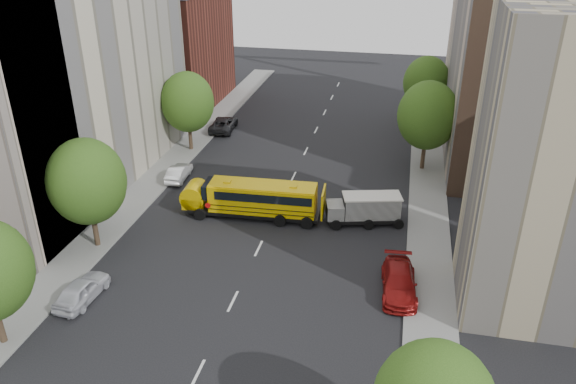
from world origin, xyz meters
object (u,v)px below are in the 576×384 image
(parked_car_3, at_px, (399,282))
(parked_car_2, at_px, (224,124))
(street_tree_1, at_px, (87,182))
(safari_truck, at_px, (365,208))
(street_tree_4, at_px, (428,115))
(parked_car_1, at_px, (179,172))
(street_tree_5, at_px, (426,83))
(school_bus, at_px, (253,198))
(parked_car_0, at_px, (82,290))
(street_tree_2, at_px, (187,102))

(parked_car_3, bearing_deg, parked_car_2, 123.14)
(street_tree_1, relative_size, parked_car_2, 1.58)
(street_tree_1, bearing_deg, safari_truck, 21.90)
(safari_truck, bearing_deg, street_tree_4, 54.80)
(safari_truck, distance_m, parked_car_3, 8.62)
(parked_car_1, bearing_deg, street_tree_5, -141.52)
(school_bus, xyz_separation_m, safari_truck, (8.40, 0.75, -0.37))
(parked_car_0, xyz_separation_m, parked_car_1, (-0.80, 17.12, -0.07))
(street_tree_4, distance_m, parked_car_0, 31.20)
(street_tree_1, distance_m, parked_car_1, 12.28)
(school_bus, distance_m, parked_car_0, 14.14)
(school_bus, bearing_deg, street_tree_5, 59.30)
(street_tree_2, relative_size, parked_car_3, 1.53)
(street_tree_2, height_order, school_bus, street_tree_2)
(street_tree_2, distance_m, safari_truck, 21.17)
(street_tree_4, distance_m, parked_car_1, 22.08)
(street_tree_2, xyz_separation_m, street_tree_4, (22.00, 0.00, 0.25))
(parked_car_0, bearing_deg, safari_truck, -136.91)
(street_tree_1, relative_size, street_tree_4, 0.98)
(parked_car_1, xyz_separation_m, parked_car_3, (19.20, -12.40, 0.09))
(parked_car_1, bearing_deg, parked_car_0, 89.10)
(parked_car_0, bearing_deg, street_tree_5, -115.41)
(street_tree_1, distance_m, street_tree_2, 18.00)
(school_bus, relative_size, parked_car_0, 2.42)
(street_tree_2, bearing_deg, school_bus, -50.88)
(street_tree_4, height_order, street_tree_5, street_tree_4)
(school_bus, bearing_deg, street_tree_1, -148.35)
(parked_car_1, relative_size, parked_car_2, 0.78)
(parked_car_2, bearing_deg, street_tree_1, 82.30)
(parked_car_0, distance_m, parked_car_2, 29.64)
(school_bus, distance_m, parked_car_2, 19.27)
(street_tree_1, distance_m, safari_truck, 19.57)
(street_tree_1, distance_m, street_tree_5, 37.20)
(street_tree_4, height_order, safari_truck, street_tree_4)
(street_tree_1, distance_m, parked_car_0, 7.45)
(street_tree_1, relative_size, school_bus, 0.79)
(parked_car_2, bearing_deg, school_bus, 110.26)
(safari_truck, bearing_deg, street_tree_5, 65.52)
(street_tree_2, relative_size, parked_car_0, 1.86)
(street_tree_5, bearing_deg, street_tree_2, -151.39)
(street_tree_5, relative_size, safari_truck, 1.35)
(street_tree_4, bearing_deg, street_tree_5, 90.00)
(street_tree_1, height_order, parked_car_3, street_tree_1)
(street_tree_5, height_order, parked_car_1, street_tree_5)
(street_tree_2, xyz_separation_m, parked_car_3, (20.60, -18.99, -4.09))
(parked_car_3, bearing_deg, parked_car_0, -170.09)
(street_tree_1, distance_m, parked_car_2, 24.34)
(street_tree_4, bearing_deg, parked_car_1, -162.28)
(street_tree_5, relative_size, parked_car_3, 1.49)
(street_tree_5, height_order, parked_car_3, street_tree_5)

